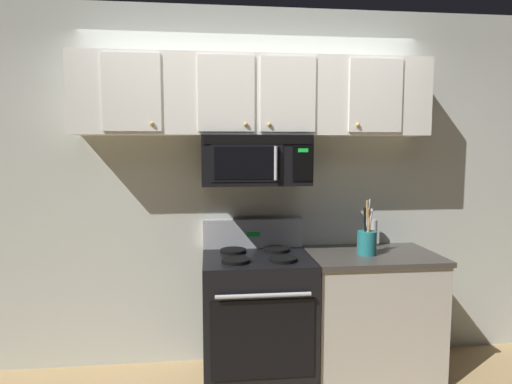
% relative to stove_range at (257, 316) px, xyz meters
% --- Properties ---
extents(back_wall, '(5.20, 0.10, 2.70)m').
position_rel_stove_range_xyz_m(back_wall, '(0.00, 0.37, 0.88)').
color(back_wall, silver).
rests_on(back_wall, ground_plane).
extents(stove_range, '(0.76, 0.69, 1.12)m').
position_rel_stove_range_xyz_m(stove_range, '(0.00, 0.00, 0.00)').
color(stove_range, black).
rests_on(stove_range, ground_plane).
extents(over_range_microwave, '(0.76, 0.43, 0.35)m').
position_rel_stove_range_xyz_m(over_range_microwave, '(-0.00, 0.12, 1.11)').
color(over_range_microwave, black).
extents(upper_cabinets, '(2.50, 0.36, 0.55)m').
position_rel_stove_range_xyz_m(upper_cabinets, '(-0.00, 0.15, 1.56)').
color(upper_cabinets, white).
extents(counter_segment, '(0.93, 0.65, 0.90)m').
position_rel_stove_range_xyz_m(counter_segment, '(0.84, 0.01, -0.02)').
color(counter_segment, '#BCB7AD').
rests_on(counter_segment, ground_plane).
extents(utensil_crock_teal, '(0.13, 0.13, 0.40)m').
position_rel_stove_range_xyz_m(utensil_crock_teal, '(0.79, -0.03, 0.53)').
color(utensil_crock_teal, teal).
rests_on(utensil_crock_teal, counter_segment).
extents(salt_shaker, '(0.05, 0.05, 0.11)m').
position_rel_stove_range_xyz_m(salt_shaker, '(0.81, 0.17, 0.49)').
color(salt_shaker, white).
rests_on(salt_shaker, counter_segment).
extents(pepper_mill, '(0.05, 0.05, 0.21)m').
position_rel_stove_range_xyz_m(pepper_mill, '(0.94, 0.23, 0.53)').
color(pepper_mill, '#B7B2A8').
rests_on(pepper_mill, counter_segment).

